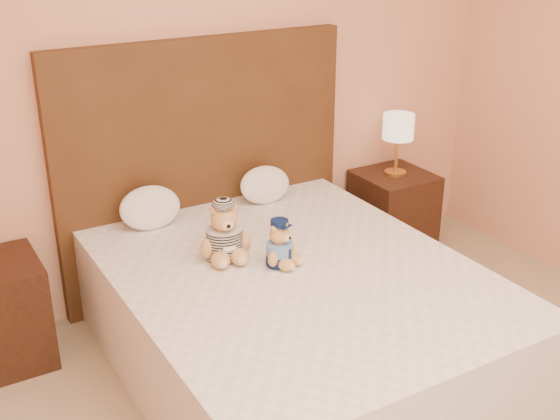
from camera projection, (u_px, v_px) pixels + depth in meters
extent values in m
cube|color=tan|center=(197.00, 64.00, 3.85)|extent=(4.00, 0.04, 2.70)
cube|color=white|center=(295.00, 341.00, 3.49)|extent=(1.60, 2.00, 0.30)
cube|color=white|center=(296.00, 293.00, 3.38)|extent=(1.60, 2.00, 0.25)
cube|color=#4B2F16|center=(205.00, 169.00, 4.05)|extent=(1.75, 0.08, 1.50)
cube|color=#341D10|center=(392.00, 213.00, 4.66)|extent=(0.45, 0.45, 0.55)
cylinder|color=gold|center=(395.00, 173.00, 4.55)|extent=(0.14, 0.14, 0.02)
cylinder|color=gold|center=(397.00, 154.00, 4.49)|extent=(0.02, 0.02, 0.26)
cylinder|color=beige|center=(398.00, 126.00, 4.42)|extent=(0.20, 0.20, 0.16)
ellipsoid|color=white|center=(150.00, 206.00, 3.75)|extent=(0.34, 0.22, 0.24)
ellipsoid|color=white|center=(265.00, 183.00, 4.09)|extent=(0.32, 0.21, 0.22)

